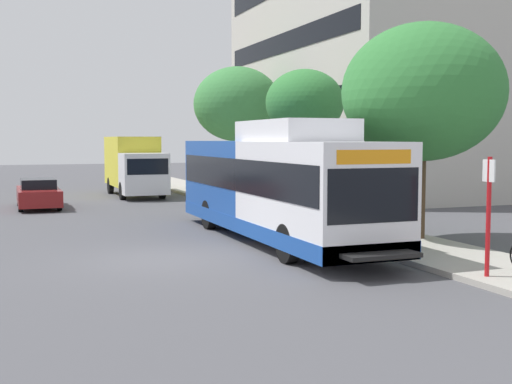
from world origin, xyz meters
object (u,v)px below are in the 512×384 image
at_px(street_tree_near_stop, 423,92).
at_px(box_truck_background, 134,164).
at_px(street_tree_mid_block, 305,103).
at_px(parked_car_far_lane, 38,194).
at_px(transit_bus, 276,185).
at_px(street_tree_far_block, 237,104).
at_px(bus_stop_sign_pole, 489,207).

distance_m(street_tree_near_stop, box_truck_background, 20.34).
distance_m(street_tree_mid_block, parked_car_far_lane, 12.66).
height_order(transit_bus, parked_car_far_lane, transit_bus).
bearing_deg(parked_car_far_lane, street_tree_mid_block, -29.55).
xyz_separation_m(street_tree_far_block, parked_car_far_lane, (-10.54, -2.84, -4.35)).
xyz_separation_m(transit_bus, street_tree_mid_block, (4.13, 6.74, 2.92)).
bearing_deg(box_truck_background, street_tree_mid_block, -64.44).
bearing_deg(street_tree_far_block, street_tree_near_stop, -90.96).
xyz_separation_m(street_tree_near_stop, parked_car_far_lane, (-10.25, 14.59, -3.83)).
bearing_deg(bus_stop_sign_pole, street_tree_far_block, 84.43).
relative_size(transit_bus, street_tree_mid_block, 2.07).
distance_m(transit_bus, street_tree_mid_block, 8.42).
height_order(street_tree_near_stop, street_tree_far_block, street_tree_far_block).
bearing_deg(parked_car_far_lane, transit_bus, -63.43).
height_order(street_tree_far_block, box_truck_background, street_tree_far_block).
bearing_deg(bus_stop_sign_pole, transit_bus, 105.74).
height_order(street_tree_mid_block, parked_car_far_lane, street_tree_mid_block).
bearing_deg(street_tree_far_block, bus_stop_sign_pole, -95.57).
height_order(street_tree_far_block, parked_car_far_lane, street_tree_far_block).
bearing_deg(street_tree_near_stop, box_truck_background, 104.32).
relative_size(street_tree_near_stop, street_tree_mid_block, 1.08).
bearing_deg(bus_stop_sign_pole, street_tree_mid_block, 81.29).
relative_size(parked_car_far_lane, box_truck_background, 0.64).
distance_m(street_tree_near_stop, street_tree_mid_block, 8.66).
bearing_deg(parked_car_far_lane, box_truck_background, 43.14).
relative_size(transit_bus, parked_car_far_lane, 2.72).
bearing_deg(street_tree_mid_block, street_tree_near_stop, -91.40).
height_order(transit_bus, street_tree_far_block, street_tree_far_block).
bearing_deg(street_tree_mid_block, bus_stop_sign_pole, -98.71).
height_order(street_tree_mid_block, box_truck_background, street_tree_mid_block).
xyz_separation_m(bus_stop_sign_pole, street_tree_mid_block, (2.12, 13.85, 2.97)).
relative_size(street_tree_far_block, box_truck_background, 0.99).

